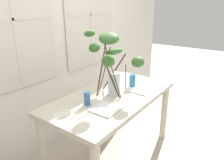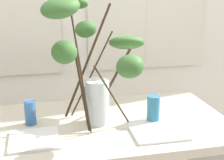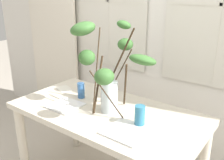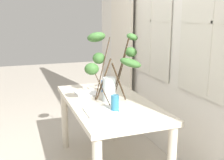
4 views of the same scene
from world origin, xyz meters
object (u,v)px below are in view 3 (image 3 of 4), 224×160
object	(u,v)px
drinking_glass_blue_left	(81,90)
plate_square_left	(65,105)
drinking_glass_blue_right	(140,116)
dining_table	(106,124)
vase_with_branches	(109,64)
plate_square_right	(127,131)

from	to	relation	value
drinking_glass_blue_left	plate_square_left	xyz separation A→B (m)	(0.02, -0.21, -0.06)
drinking_glass_blue_right	plate_square_left	xyz separation A→B (m)	(-0.63, -0.09, -0.07)
dining_table	vase_with_branches	size ratio (longest dim) A/B	2.16
dining_table	plate_square_right	distance (m)	0.37
dining_table	vase_with_branches	distance (m)	0.49
dining_table	drinking_glass_blue_right	xyz separation A→B (m)	(0.33, -0.05, 0.19)
vase_with_branches	plate_square_left	xyz separation A→B (m)	(-0.32, -0.16, -0.36)
plate_square_left	plate_square_right	xyz separation A→B (m)	(0.61, -0.03, -0.00)
plate_square_left	drinking_glass_blue_left	bearing A→B (deg)	94.96
vase_with_branches	drinking_glass_blue_left	bearing A→B (deg)	172.05
plate_square_left	plate_square_right	bearing A→B (deg)	-2.92
dining_table	plate_square_right	xyz separation A→B (m)	(0.30, -0.17, 0.13)
vase_with_branches	drinking_glass_blue_right	distance (m)	0.43
vase_with_branches	drinking_glass_blue_right	xyz separation A→B (m)	(0.31, -0.07, -0.29)
dining_table	plate_square_right	world-z (taller)	plate_square_right
vase_with_branches	drinking_glass_blue_left	size ratio (longest dim) A/B	5.25
drinking_glass_blue_left	drinking_glass_blue_right	size ratio (longest dim) A/B	0.89
drinking_glass_blue_right	vase_with_branches	bearing A→B (deg)	167.92
drinking_glass_blue_right	plate_square_right	distance (m)	0.14
drinking_glass_blue_left	plate_square_right	world-z (taller)	drinking_glass_blue_left
dining_table	drinking_glass_blue_left	size ratio (longest dim) A/B	11.36
vase_with_branches	plate_square_right	size ratio (longest dim) A/B	2.58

